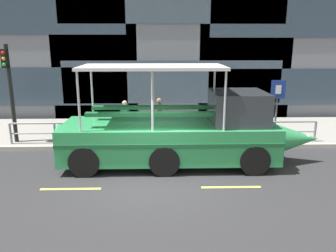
# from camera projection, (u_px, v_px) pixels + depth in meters

# --- Properties ---
(ground_plane) EXTENTS (120.00, 120.00, 0.00)m
(ground_plane) POSITION_uv_depth(u_px,v_px,m) (152.00, 180.00, 10.47)
(ground_plane) COLOR #2B2B2D
(sidewalk) EXTENTS (32.00, 4.80, 0.18)m
(sidewalk) POSITION_uv_depth(u_px,v_px,m) (154.00, 131.00, 15.88)
(sidewalk) COLOR gray
(sidewalk) RESTS_ON ground_plane
(curb_edge) EXTENTS (32.00, 0.18, 0.18)m
(curb_edge) POSITION_uv_depth(u_px,v_px,m) (153.00, 147.00, 13.46)
(curb_edge) COLOR #B2ADA3
(curb_edge) RESTS_ON ground_plane
(lane_centreline) EXTENTS (25.80, 0.12, 0.01)m
(lane_centreline) POSITION_uv_depth(u_px,v_px,m) (151.00, 188.00, 9.91)
(lane_centreline) COLOR #DBD64C
(lane_centreline) RESTS_ON ground_plane
(curb_guardrail) EXTENTS (12.67, 0.09, 0.89)m
(curb_guardrail) POSITION_uv_depth(u_px,v_px,m) (165.00, 129.00, 13.64)
(curb_guardrail) COLOR gray
(curb_guardrail) RESTS_ON sidewalk
(traffic_light_pole) EXTENTS (0.24, 0.46, 3.98)m
(traffic_light_pole) POSITION_uv_depth(u_px,v_px,m) (9.00, 84.00, 13.27)
(traffic_light_pole) COLOR black
(traffic_light_pole) RESTS_ON sidewalk
(parking_sign) EXTENTS (0.60, 0.12, 2.54)m
(parking_sign) POSITION_uv_depth(u_px,v_px,m) (277.00, 100.00, 13.79)
(parking_sign) COLOR #4C4F54
(parking_sign) RESTS_ON sidewalk
(duck_tour_boat) EXTENTS (9.19, 2.48, 3.48)m
(duck_tour_boat) POSITION_uv_depth(u_px,v_px,m) (184.00, 134.00, 11.66)
(duck_tour_boat) COLOR #2D9351
(duck_tour_boat) RESTS_ON ground_plane
(pedestrian_near_bow) EXTENTS (0.45, 0.27, 1.64)m
(pedestrian_near_bow) POSITION_uv_depth(u_px,v_px,m) (239.00, 113.00, 14.68)
(pedestrian_near_bow) COLOR #1E2338
(pedestrian_near_bow) RESTS_ON sidewalk
(pedestrian_mid_left) EXTENTS (0.23, 0.48, 1.67)m
(pedestrian_mid_left) POSITION_uv_depth(u_px,v_px,m) (159.00, 113.00, 14.68)
(pedestrian_mid_left) COLOR black
(pedestrian_mid_left) RESTS_ON sidewalk
(pedestrian_mid_right) EXTENTS (0.43, 0.27, 1.57)m
(pedestrian_mid_right) POSITION_uv_depth(u_px,v_px,m) (125.00, 114.00, 14.64)
(pedestrian_mid_right) COLOR black
(pedestrian_mid_right) RESTS_ON sidewalk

